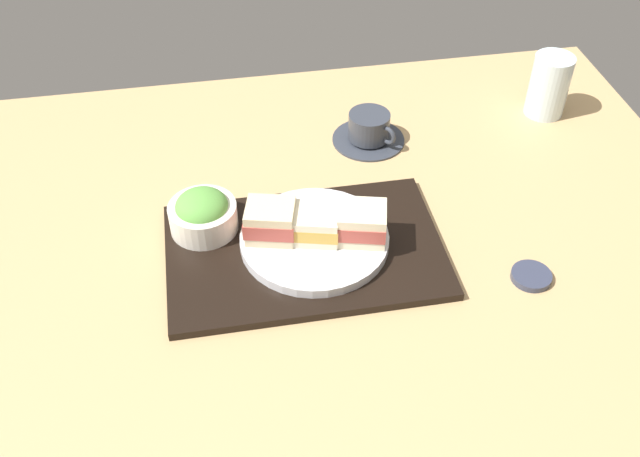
# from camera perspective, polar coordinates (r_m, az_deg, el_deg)

# --- Properties ---
(ground_plane) EXTENTS (1.40, 1.00, 0.03)m
(ground_plane) POSITION_cam_1_polar(r_m,az_deg,el_deg) (1.22, -0.78, -0.71)
(ground_plane) COLOR tan
(serving_tray) EXTENTS (0.44, 0.28, 0.01)m
(serving_tray) POSITION_cam_1_polar(r_m,az_deg,el_deg) (1.16, -1.21, -1.77)
(serving_tray) COLOR black
(serving_tray) RESTS_ON ground_plane
(sandwich_plate) EXTENTS (0.24, 0.24, 0.02)m
(sandwich_plate) POSITION_cam_1_polar(r_m,az_deg,el_deg) (1.16, -0.31, -0.85)
(sandwich_plate) COLOR silver
(sandwich_plate) RESTS_ON serving_tray
(sandwich_near) EXTENTS (0.09, 0.08, 0.06)m
(sandwich_near) POSITION_cam_1_polar(r_m,az_deg,el_deg) (1.14, -3.89, 0.58)
(sandwich_near) COLOR beige
(sandwich_near) RESTS_ON sandwich_plate
(sandwich_middle) EXTENTS (0.09, 0.08, 0.05)m
(sandwich_middle) POSITION_cam_1_polar(r_m,az_deg,el_deg) (1.14, -0.32, 0.33)
(sandwich_middle) COLOR #EFE5C1
(sandwich_middle) RESTS_ON sandwich_plate
(sandwich_far) EXTENTS (0.09, 0.08, 0.06)m
(sandwich_far) POSITION_cam_1_polar(r_m,az_deg,el_deg) (1.13, 3.27, 0.40)
(sandwich_far) COLOR beige
(sandwich_far) RESTS_ON sandwich_plate
(salad_bowl) EXTENTS (0.11, 0.11, 0.07)m
(salad_bowl) POSITION_cam_1_polar(r_m,az_deg,el_deg) (1.18, -9.15, 1.19)
(salad_bowl) COLOR silver
(salad_bowl) RESTS_ON serving_tray
(coffee_cup) EXTENTS (0.14, 0.14, 0.06)m
(coffee_cup) POSITION_cam_1_polar(r_m,az_deg,el_deg) (1.39, 3.87, 7.71)
(coffee_cup) COLOR #333842
(coffee_cup) RESTS_ON ground_plane
(drinking_glass) EXTENTS (0.08, 0.08, 0.12)m
(drinking_glass) POSITION_cam_1_polar(r_m,az_deg,el_deg) (1.51, 17.47, 10.62)
(drinking_glass) COLOR silver
(drinking_glass) RESTS_ON ground_plane
(small_sauce_dish) EXTENTS (0.06, 0.06, 0.01)m
(small_sauce_dish) POSITION_cam_1_polar(r_m,az_deg,el_deg) (1.17, 16.18, -3.60)
(small_sauce_dish) COLOR #33384C
(small_sauce_dish) RESTS_ON ground_plane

